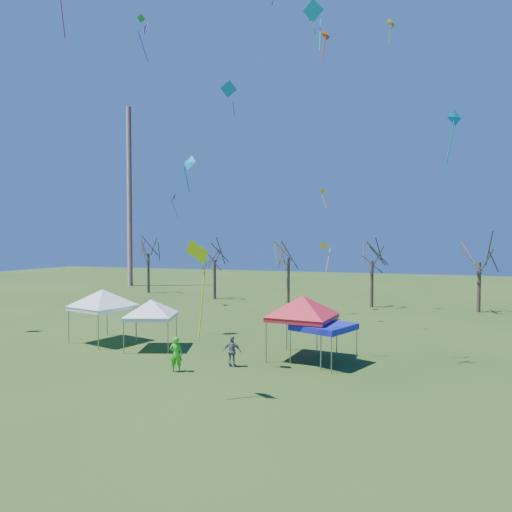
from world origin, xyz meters
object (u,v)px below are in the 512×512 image
(tent_white_mid, at_px, (151,303))
(tree_3, at_px, (372,244))
(person_green, at_px, (176,354))
(tree_1, at_px, (215,246))
(tent_white_west, at_px, (103,293))
(radio_mast, at_px, (129,197))
(tree_4, at_px, (480,244))
(tree_0, at_px, (148,240))
(tree_2, at_px, (288,242))
(tent_blue, at_px, (324,327))
(person_grey, at_px, (232,351))
(tent_red, at_px, (303,300))

(tent_white_mid, bearing_deg, tree_3, 62.98)
(tent_white_mid, bearing_deg, person_green, -45.15)
(tree_1, relative_size, person_green, 4.38)
(tent_white_west, bearing_deg, radio_mast, 121.84)
(tree_1, height_order, tree_4, tree_4)
(tent_white_west, xyz_separation_m, person_green, (7.55, -4.25, -2.25))
(tree_0, height_order, tree_1, tree_0)
(tree_2, bearing_deg, tree_4, -1.22)
(tent_blue, xyz_separation_m, person_green, (-6.57, -3.80, -1.06))
(radio_mast, distance_m, person_grey, 45.92)
(radio_mast, xyz_separation_m, person_grey, (29.08, -33.54, -11.72))
(tree_1, bearing_deg, tent_red, -55.38)
(tree_2, height_order, tent_white_west, tree_2)
(tent_white_mid, relative_size, person_green, 2.11)
(tree_0, distance_m, tent_red, 34.99)
(tent_white_mid, height_order, tent_red, tent_red)
(tree_3, relative_size, tent_white_mid, 2.18)
(tree_1, distance_m, tent_white_mid, 23.09)
(tent_white_mid, xyz_separation_m, person_grey, (6.03, -2.06, -1.94))
(tree_4, height_order, tent_white_mid, tree_4)
(person_grey, bearing_deg, tent_white_mid, -23.15)
(tree_0, bearing_deg, tree_3, -7.08)
(tree_1, distance_m, person_green, 28.05)
(radio_mast, height_order, tree_3, radio_mast)
(tree_0, relative_size, person_green, 4.90)
(tree_0, height_order, person_green, tree_0)
(tent_red, bearing_deg, tree_1, 124.62)
(tree_1, bearing_deg, radio_mast, 151.52)
(tree_2, relative_size, tree_4, 1.04)
(tent_white_west, height_order, person_green, tent_white_west)
(tent_white_west, distance_m, tent_red, 12.86)
(tree_4, xyz_separation_m, tent_red, (-11.24, -20.92, -2.84))
(tent_blue, bearing_deg, tree_4, 65.06)
(tree_3, distance_m, tent_white_mid, 24.40)
(tree_0, height_order, tent_red, tree_0)
(tent_white_mid, bearing_deg, radio_mast, 126.22)
(tree_0, relative_size, tent_red, 1.88)
(radio_mast, relative_size, tree_3, 3.16)
(tree_0, xyz_separation_m, tree_4, (36.20, -3.38, -0.43))
(person_grey, bearing_deg, tent_red, -143.36)
(tree_2, height_order, person_green, tree_2)
(tent_white_west, height_order, tent_blue, tent_white_west)
(tree_0, height_order, tent_blue, tree_0)
(tree_2, bearing_deg, radio_mast, 159.43)
(tent_white_mid, bearing_deg, tree_4, 46.63)
(tree_1, height_order, tent_white_mid, tree_1)
(tree_2, xyz_separation_m, tree_4, (17.72, -0.38, -0.23))
(tent_white_mid, height_order, tent_blue, tent_white_mid)
(tree_0, bearing_deg, tree_1, -15.18)
(tree_2, relative_size, tree_3, 1.03)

